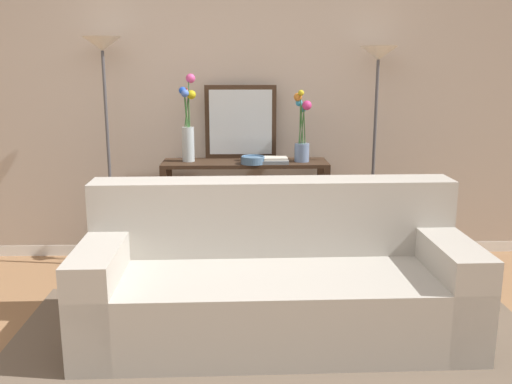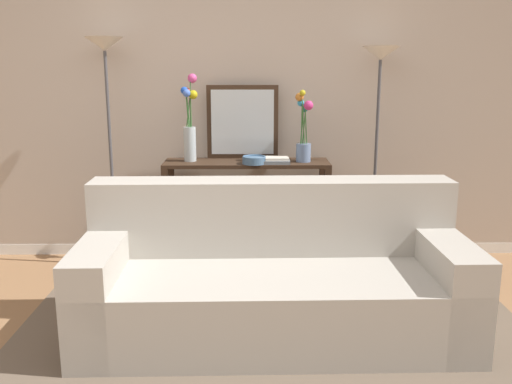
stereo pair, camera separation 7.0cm
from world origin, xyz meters
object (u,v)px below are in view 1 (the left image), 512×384
Objects in this scene: floor_lamp_right at (377,96)px; vase_short_flowers at (302,135)px; floor_lamp_left at (105,89)px; fruit_bowl at (253,160)px; console_table at (245,195)px; book_stack at (275,160)px; book_row_under_console at (195,258)px; couch at (275,282)px; vase_tall_flowers at (188,125)px; wall_mirror at (241,122)px.

floor_lamp_right reaches higher than vase_short_flowers.
floor_lamp_left reaches higher than fruit_bowl.
book_stack is (0.23, -0.09, 0.29)m from console_table.
book_row_under_console is at bearing 180.00° from console_table.
book_row_under_console is at bearing 179.87° from floor_lamp_right.
console_table is at bearing 177.53° from vase_short_flowers.
book_stack is (0.17, 0.02, -0.01)m from fruit_bowl.
vase_tall_flowers is at bearing 116.86° from couch.
console_table is at bearing -2.34° from vase_tall_flowers.
wall_mirror is 0.42m from vase_tall_flowers.
console_table is at bearing 98.12° from couch.
book_stack is at bearing -20.95° from console_table.
couch is 9.61× the size of book_row_under_console.
book_row_under_console is (-0.57, 1.16, -0.26)m from couch.
fruit_bowl is (1.10, -0.11, -0.52)m from floor_lamp_left.
console_table is 0.69m from vase_tall_flowers.
book_stack is (1.27, -0.08, -0.53)m from floor_lamp_left.
couch is 12.48× the size of fruit_bowl.
floor_lamp_left is 3.24× the size of vase_short_flowers.
vase_short_flowers is 2.35× the size of book_row_under_console.
couch is 1.21m from book_stack.
vase_short_flowers is 2.70× the size of book_stack.
couch is at bearing -63.14° from vase_tall_flowers.
book_row_under_console is (-1.40, 0.00, -1.28)m from floor_lamp_right.
wall_mirror is 0.87× the size of vase_tall_flowers.
console_table reaches higher than book_row_under_console.
vase_short_flowers is at bearing -19.65° from wall_mirror.
vase_short_flowers is at bearing 76.80° from couch.
console_table is at bearing -77.80° from wall_mirror.
wall_mirror is at bearing 171.64° from floor_lamp_right.
fruit_bowl is (0.09, -0.26, -0.26)m from wall_mirror.
book_stack is at bearing -173.81° from floor_lamp_right.
wall_mirror is 0.37m from fruit_bowl.
vase_short_flowers is (0.87, -0.04, -0.07)m from vase_tall_flowers.
fruit_bowl is at bearing -172.27° from book_stack.
vase_short_flowers is at bearing -2.41° from vase_tall_flowers.
fruit_bowl is at bearing -166.43° from vase_short_flowers.
wall_mirror is 1.05× the size of vase_short_flowers.
fruit_bowl reaches higher than console_table.
book_row_under_console is at bearing 178.72° from vase_short_flowers.
vase_short_flowers is at bearing -1.28° from book_row_under_console.
fruit_bowl reaches higher than book_stack.
vase_short_flowers is 0.29m from book_stack.
book_stack reaches higher than console_table.
console_table is 1.92× the size of vase_tall_flowers.
wall_mirror is at bearing 8.51° from floor_lamp_left.
couch is at bearing -103.20° from vase_short_flowers.
floor_lamp_left reaches higher than couch.
floor_lamp_right is at bearing -8.36° from wall_mirror.
console_table is 0.32m from fruit_bowl.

